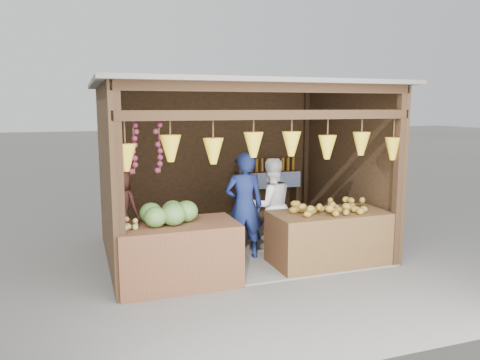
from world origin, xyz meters
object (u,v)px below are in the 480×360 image
at_px(counter_left, 178,254).
at_px(man_standing, 244,206).
at_px(woman_standing, 271,206).
at_px(vendor_seated, 121,207).
at_px(counter_right, 329,238).

bearing_deg(counter_left, man_standing, 31.25).
xyz_separation_m(man_standing, woman_standing, (0.51, 0.18, -0.06)).
distance_m(man_standing, vendor_seated, 1.82).
height_order(counter_left, vendor_seated, vendor_seated).
height_order(counter_right, vendor_seated, vendor_seated).
relative_size(counter_right, woman_standing, 1.14).
bearing_deg(counter_right, man_standing, 150.14).
bearing_deg(man_standing, woman_standing, -152.63).
xyz_separation_m(counter_right, man_standing, (-1.10, 0.63, 0.43)).
xyz_separation_m(counter_left, woman_standing, (1.68, 0.90, 0.34)).
height_order(woman_standing, vendor_seated, woman_standing).
distance_m(man_standing, woman_standing, 0.55).
relative_size(counter_left, woman_standing, 1.03).
height_order(man_standing, vendor_seated, man_standing).
distance_m(counter_right, man_standing, 1.34).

